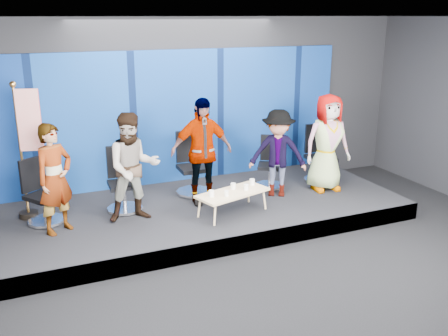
{
  "coord_description": "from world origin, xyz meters",
  "views": [
    {
      "loc": [
        -2.97,
        -5.3,
        3.53
      ],
      "look_at": [
        0.32,
        2.4,
        0.95
      ],
      "focal_mm": 40.0,
      "sensor_mm": 36.0,
      "label": 1
    }
  ],
  "objects_px": {
    "chair_b": "(123,190)",
    "panelist_d": "(278,153)",
    "chair_a": "(42,202)",
    "flag_stand": "(28,148)",
    "chair_c": "(192,173)",
    "panelist_a": "(55,179)",
    "mug_e": "(252,182)",
    "panelist_e": "(327,143)",
    "mug_a": "(211,193)",
    "chair_e": "(319,163)",
    "mug_c": "(233,186)",
    "mug_b": "(227,193)",
    "coffee_table": "(233,194)",
    "panelist_b": "(133,168)",
    "panelist_c": "(201,151)",
    "mug_d": "(246,187)",
    "chair_d": "(270,170)"
  },
  "relations": [
    {
      "from": "chair_b",
      "to": "mug_d",
      "type": "height_order",
      "value": "chair_b"
    },
    {
      "from": "chair_c",
      "to": "coffee_table",
      "type": "bearing_deg",
      "value": -75.31
    },
    {
      "from": "chair_c",
      "to": "panelist_e",
      "type": "height_order",
      "value": "panelist_e"
    },
    {
      "from": "mug_c",
      "to": "mug_e",
      "type": "relative_size",
      "value": 0.98
    },
    {
      "from": "mug_c",
      "to": "panelist_a",
      "type": "bearing_deg",
      "value": 174.66
    },
    {
      "from": "chair_e",
      "to": "mug_d",
      "type": "bearing_deg",
      "value": -150.41
    },
    {
      "from": "chair_a",
      "to": "panelist_e",
      "type": "xyz_separation_m",
      "value": [
        5.11,
        -0.42,
        0.57
      ]
    },
    {
      "from": "panelist_e",
      "to": "mug_a",
      "type": "height_order",
      "value": "panelist_e"
    },
    {
      "from": "chair_c",
      "to": "mug_d",
      "type": "distance_m",
      "value": 1.33
    },
    {
      "from": "panelist_e",
      "to": "mug_e",
      "type": "xyz_separation_m",
      "value": [
        -1.68,
        -0.23,
        -0.48
      ]
    },
    {
      "from": "flag_stand",
      "to": "chair_e",
      "type": "bearing_deg",
      "value": 12.54
    },
    {
      "from": "chair_a",
      "to": "chair_e",
      "type": "relative_size",
      "value": 0.93
    },
    {
      "from": "chair_b",
      "to": "panelist_e",
      "type": "xyz_separation_m",
      "value": [
        3.79,
        -0.46,
        0.56
      ]
    },
    {
      "from": "chair_a",
      "to": "mug_e",
      "type": "xyz_separation_m",
      "value": [
        3.43,
        -0.66,
        0.09
      ]
    },
    {
      "from": "chair_c",
      "to": "chair_d",
      "type": "xyz_separation_m",
      "value": [
        1.52,
        -0.24,
        -0.06
      ]
    },
    {
      "from": "panelist_c",
      "to": "mug_a",
      "type": "distance_m",
      "value": 0.94
    },
    {
      "from": "chair_e",
      "to": "mug_b",
      "type": "bearing_deg",
      "value": -151.31
    },
    {
      "from": "panelist_c",
      "to": "mug_d",
      "type": "distance_m",
      "value": 1.03
    },
    {
      "from": "panelist_a",
      "to": "mug_d",
      "type": "height_order",
      "value": "panelist_a"
    },
    {
      "from": "chair_c",
      "to": "flag_stand",
      "type": "distance_m",
      "value": 2.92
    },
    {
      "from": "chair_c",
      "to": "mug_d",
      "type": "bearing_deg",
      "value": -64.85
    },
    {
      "from": "panelist_e",
      "to": "flag_stand",
      "type": "distance_m",
      "value": 5.28
    },
    {
      "from": "chair_b",
      "to": "panelist_b",
      "type": "height_order",
      "value": "panelist_b"
    },
    {
      "from": "mug_d",
      "to": "mug_a",
      "type": "bearing_deg",
      "value": -174.24
    },
    {
      "from": "chair_b",
      "to": "chair_c",
      "type": "bearing_deg",
      "value": 16.41
    },
    {
      "from": "chair_d",
      "to": "panelist_e",
      "type": "xyz_separation_m",
      "value": [
        0.9,
        -0.55,
        0.59
      ]
    },
    {
      "from": "panelist_a",
      "to": "mug_e",
      "type": "bearing_deg",
      "value": -37.6
    },
    {
      "from": "chair_e",
      "to": "flag_stand",
      "type": "bearing_deg",
      "value": -176.58
    },
    {
      "from": "chair_c",
      "to": "panelist_d",
      "type": "bearing_deg",
      "value": -25.6
    },
    {
      "from": "chair_d",
      "to": "chair_e",
      "type": "bearing_deg",
      "value": 27.76
    },
    {
      "from": "chair_c",
      "to": "panelist_e",
      "type": "bearing_deg",
      "value": -16.37
    },
    {
      "from": "panelist_a",
      "to": "chair_e",
      "type": "height_order",
      "value": "panelist_a"
    },
    {
      "from": "chair_a",
      "to": "flag_stand",
      "type": "distance_m",
      "value": 0.9
    },
    {
      "from": "flag_stand",
      "to": "mug_a",
      "type": "bearing_deg",
      "value": -9.26
    },
    {
      "from": "panelist_d",
      "to": "panelist_e",
      "type": "distance_m",
      "value": 1.03
    },
    {
      "from": "chair_a",
      "to": "mug_b",
      "type": "bearing_deg",
      "value": -53.74
    },
    {
      "from": "panelist_a",
      "to": "flag_stand",
      "type": "height_order",
      "value": "flag_stand"
    },
    {
      "from": "panelist_d",
      "to": "mug_e",
      "type": "xyz_separation_m",
      "value": [
        -0.66,
        -0.3,
        -0.37
      ]
    },
    {
      "from": "chair_c",
      "to": "mug_a",
      "type": "distance_m",
      "value": 1.3
    },
    {
      "from": "chair_b",
      "to": "panelist_d",
      "type": "height_order",
      "value": "panelist_d"
    },
    {
      "from": "flag_stand",
      "to": "panelist_a",
      "type": "bearing_deg",
      "value": -51.97
    },
    {
      "from": "chair_e",
      "to": "mug_c",
      "type": "bearing_deg",
      "value": -154.98
    },
    {
      "from": "panelist_c",
      "to": "panelist_e",
      "type": "bearing_deg",
      "value": -4.87
    },
    {
      "from": "panelist_a",
      "to": "flag_stand",
      "type": "relative_size",
      "value": 0.76
    },
    {
      "from": "mug_a",
      "to": "mug_c",
      "type": "bearing_deg",
      "value": 22.13
    },
    {
      "from": "chair_c",
      "to": "panelist_d",
      "type": "height_order",
      "value": "panelist_d"
    },
    {
      "from": "chair_c",
      "to": "panelist_d",
      "type": "relative_size",
      "value": 0.72
    },
    {
      "from": "mug_d",
      "to": "flag_stand",
      "type": "distance_m",
      "value": 3.61
    },
    {
      "from": "coffee_table",
      "to": "panelist_b",
      "type": "bearing_deg",
      "value": 166.02
    },
    {
      "from": "panelist_a",
      "to": "mug_d",
      "type": "bearing_deg",
      "value": -41.56
    }
  ]
}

